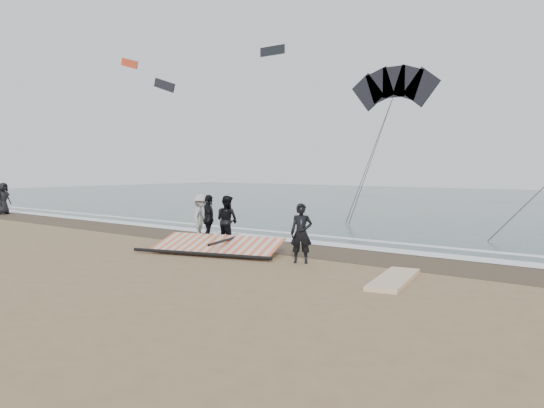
{
  "coord_description": "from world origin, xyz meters",
  "views": [
    {
      "loc": [
        8.86,
        -10.16,
        2.75
      ],
      "look_at": [
        -1.34,
        3.0,
        1.6
      ],
      "focal_mm": 35.0,
      "sensor_mm": 36.0,
      "label": 1
    }
  ],
  "objects_px": {
    "board_white": "(394,279)",
    "board_cream": "(250,247)",
    "sail_rig": "(219,247)",
    "man_main": "(301,233)"
  },
  "relations": [
    {
      "from": "board_cream",
      "to": "sail_rig",
      "type": "height_order",
      "value": "sail_rig"
    },
    {
      "from": "sail_rig",
      "to": "man_main",
      "type": "bearing_deg",
      "value": 3.32
    },
    {
      "from": "board_white",
      "to": "board_cream",
      "type": "xyz_separation_m",
      "value": [
        -6.08,
        1.81,
        -0.01
      ]
    },
    {
      "from": "board_white",
      "to": "board_cream",
      "type": "height_order",
      "value": "board_white"
    },
    {
      "from": "board_cream",
      "to": "sail_rig",
      "type": "relative_size",
      "value": 0.46
    },
    {
      "from": "man_main",
      "to": "board_cream",
      "type": "xyz_separation_m",
      "value": [
        -2.9,
        1.15,
        -0.82
      ]
    },
    {
      "from": "board_cream",
      "to": "board_white",
      "type": "bearing_deg",
      "value": -23.52
    },
    {
      "from": "man_main",
      "to": "board_cream",
      "type": "bearing_deg",
      "value": 131.55
    },
    {
      "from": "board_cream",
      "to": "sail_rig",
      "type": "bearing_deg",
      "value": -105.24
    },
    {
      "from": "board_cream",
      "to": "man_main",
      "type": "bearing_deg",
      "value": -28.55
    }
  ]
}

